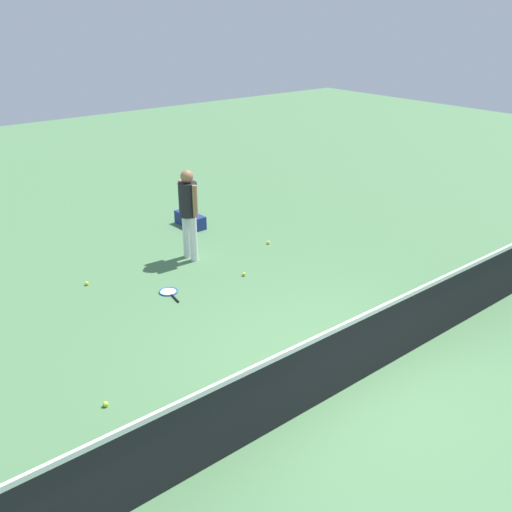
# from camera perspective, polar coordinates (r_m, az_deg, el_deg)

# --- Properties ---
(ground_plane) EXTENTS (40.00, 40.00, 0.00)m
(ground_plane) POSITION_cam_1_polar(r_m,az_deg,el_deg) (7.35, 9.80, -12.59)
(ground_plane) COLOR #4C7A4C
(court_net) EXTENTS (10.09, 0.09, 1.07)m
(court_net) POSITION_cam_1_polar(r_m,az_deg,el_deg) (7.07, 10.08, -9.31)
(court_net) COLOR #4C4C51
(court_net) RESTS_ON ground_plane
(player_near_side) EXTENTS (0.36, 0.52, 1.70)m
(player_near_side) POSITION_cam_1_polar(r_m,az_deg,el_deg) (10.28, -6.85, 4.90)
(player_near_side) COLOR white
(player_near_side) RESTS_ON ground_plane
(tennis_racket_near_player) EXTENTS (0.36, 0.60, 0.03)m
(tennis_racket_near_player) POSITION_cam_1_polar(r_m,az_deg,el_deg) (9.43, -8.79, -3.63)
(tennis_racket_near_player) COLOR blue
(tennis_racket_near_player) RESTS_ON ground_plane
(tennis_ball_near_player) EXTENTS (0.07, 0.07, 0.07)m
(tennis_ball_near_player) POSITION_cam_1_polar(r_m,az_deg,el_deg) (9.98, -16.74, -2.67)
(tennis_ball_near_player) COLOR #C6E033
(tennis_ball_near_player) RESTS_ON ground_plane
(tennis_ball_by_net) EXTENTS (0.07, 0.07, 0.07)m
(tennis_ball_by_net) POSITION_cam_1_polar(r_m,az_deg,el_deg) (9.89, -1.22, -1.84)
(tennis_ball_by_net) COLOR #C6E033
(tennis_ball_by_net) RESTS_ON ground_plane
(tennis_ball_midcourt) EXTENTS (0.07, 0.07, 0.07)m
(tennis_ball_midcourt) POSITION_cam_1_polar(r_m,az_deg,el_deg) (7.10, -14.97, -14.27)
(tennis_ball_midcourt) COLOR #C6E033
(tennis_ball_midcourt) RESTS_ON ground_plane
(tennis_ball_baseline) EXTENTS (0.07, 0.07, 0.07)m
(tennis_ball_baseline) POSITION_cam_1_polar(r_m,az_deg,el_deg) (11.21, 1.25, 1.37)
(tennis_ball_baseline) COLOR #C6E033
(tennis_ball_baseline) RESTS_ON ground_plane
(equipment_bag) EXTENTS (0.31, 0.81, 0.28)m
(equipment_bag) POSITION_cam_1_polar(r_m,az_deg,el_deg) (12.21, -6.76, 3.69)
(equipment_bag) COLOR navy
(equipment_bag) RESTS_ON ground_plane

